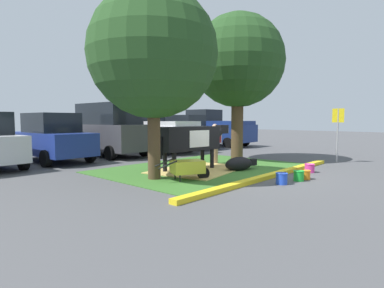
{
  "coord_description": "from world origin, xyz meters",
  "views": [
    {
      "loc": [
        -8.6,
        -5.23,
        1.76
      ],
      "look_at": [
        -0.54,
        2.09,
        0.9
      ],
      "focal_mm": 29.24,
      "sensor_mm": 36.0,
      "label": 1
    }
  ],
  "objects_px": {
    "bucket_blue": "(282,178)",
    "sedan_blue": "(52,138)",
    "bucket_orange": "(305,174)",
    "hatchback_white": "(184,132)",
    "parking_sign": "(338,125)",
    "suv_dark_grey": "(109,130)",
    "pickup_truck_black": "(214,129)",
    "shade_tree_left": "(153,54)",
    "calf_lying": "(240,164)",
    "bucket_pink": "(310,168)",
    "bucket_green": "(299,176)",
    "pickup_truck_maroon": "(153,131)",
    "cow_holstein": "(192,139)",
    "person_handler": "(215,143)",
    "shade_tree_right": "(238,61)",
    "wheelbarrow": "(188,167)"
  },
  "relations": [
    {
      "from": "calf_lying",
      "to": "bucket_orange",
      "type": "bearing_deg",
      "value": -89.52
    },
    {
      "from": "bucket_pink",
      "to": "suv_dark_grey",
      "type": "xyz_separation_m",
      "value": [
        -1.79,
        9.09,
        1.12
      ]
    },
    {
      "from": "bucket_green",
      "to": "bucket_orange",
      "type": "height_order",
      "value": "bucket_green"
    },
    {
      "from": "bucket_blue",
      "to": "shade_tree_left",
      "type": "bearing_deg",
      "value": 121.27
    },
    {
      "from": "parking_sign",
      "to": "bucket_blue",
      "type": "height_order",
      "value": "parking_sign"
    },
    {
      "from": "calf_lying",
      "to": "parking_sign",
      "type": "bearing_deg",
      "value": -22.59
    },
    {
      "from": "cow_holstein",
      "to": "bucket_orange",
      "type": "relative_size",
      "value": 10.02
    },
    {
      "from": "pickup_truck_black",
      "to": "bucket_green",
      "type": "bearing_deg",
      "value": -130.43
    },
    {
      "from": "parking_sign",
      "to": "bucket_orange",
      "type": "bearing_deg",
      "value": -173.67
    },
    {
      "from": "shade_tree_left",
      "to": "sedan_blue",
      "type": "height_order",
      "value": "shade_tree_left"
    },
    {
      "from": "suv_dark_grey",
      "to": "pickup_truck_black",
      "type": "relative_size",
      "value": 0.85
    },
    {
      "from": "wheelbarrow",
      "to": "sedan_blue",
      "type": "bearing_deg",
      "value": 96.75
    },
    {
      "from": "bucket_blue",
      "to": "sedan_blue",
      "type": "relative_size",
      "value": 0.07
    },
    {
      "from": "wheelbarrow",
      "to": "parking_sign",
      "type": "bearing_deg",
      "value": -16.01
    },
    {
      "from": "bucket_green",
      "to": "suv_dark_grey",
      "type": "height_order",
      "value": "suv_dark_grey"
    },
    {
      "from": "shade_tree_right",
      "to": "bucket_blue",
      "type": "distance_m",
      "value": 6.36
    },
    {
      "from": "hatchback_white",
      "to": "pickup_truck_black",
      "type": "height_order",
      "value": "pickup_truck_black"
    },
    {
      "from": "shade_tree_right",
      "to": "suv_dark_grey",
      "type": "height_order",
      "value": "shade_tree_right"
    },
    {
      "from": "sedan_blue",
      "to": "hatchback_white",
      "type": "bearing_deg",
      "value": 0.59
    },
    {
      "from": "calf_lying",
      "to": "pickup_truck_black",
      "type": "distance_m",
      "value": 10.59
    },
    {
      "from": "shade_tree_right",
      "to": "cow_holstein",
      "type": "height_order",
      "value": "shade_tree_right"
    },
    {
      "from": "cow_holstein",
      "to": "bucket_blue",
      "type": "relative_size",
      "value": 9.51
    },
    {
      "from": "parking_sign",
      "to": "suv_dark_grey",
      "type": "xyz_separation_m",
      "value": [
        -4.85,
        8.98,
        -0.28
      ]
    },
    {
      "from": "shade_tree_right",
      "to": "bucket_orange",
      "type": "height_order",
      "value": "shade_tree_right"
    },
    {
      "from": "bucket_green",
      "to": "pickup_truck_maroon",
      "type": "distance_m",
      "value": 9.89
    },
    {
      "from": "wheelbarrow",
      "to": "hatchback_white",
      "type": "xyz_separation_m",
      "value": [
        7.24,
        7.11,
        0.6
      ]
    },
    {
      "from": "parking_sign",
      "to": "pickup_truck_maroon",
      "type": "distance_m",
      "value": 9.26
    },
    {
      "from": "bucket_blue",
      "to": "bucket_green",
      "type": "xyz_separation_m",
      "value": [
        0.75,
        -0.16,
        -0.01
      ]
    },
    {
      "from": "wheelbarrow",
      "to": "bucket_blue",
      "type": "bearing_deg",
      "value": -59.32
    },
    {
      "from": "hatchback_white",
      "to": "shade_tree_left",
      "type": "bearing_deg",
      "value": -141.22
    },
    {
      "from": "sedan_blue",
      "to": "shade_tree_right",
      "type": "bearing_deg",
      "value": -45.73
    },
    {
      "from": "shade_tree_left",
      "to": "pickup_truck_black",
      "type": "bearing_deg",
      "value": 30.21
    },
    {
      "from": "bucket_orange",
      "to": "bucket_pink",
      "type": "bearing_deg",
      "value": 16.32
    },
    {
      "from": "shade_tree_right",
      "to": "hatchback_white",
      "type": "height_order",
      "value": "shade_tree_right"
    },
    {
      "from": "bucket_blue",
      "to": "hatchback_white",
      "type": "bearing_deg",
      "value": 57.68
    },
    {
      "from": "bucket_green",
      "to": "hatchback_white",
      "type": "bearing_deg",
      "value": 61.47
    },
    {
      "from": "parking_sign",
      "to": "hatchback_white",
      "type": "height_order",
      "value": "parking_sign"
    },
    {
      "from": "shade_tree_left",
      "to": "bucket_orange",
      "type": "bearing_deg",
      "value": -47.48
    },
    {
      "from": "cow_holstein",
      "to": "bucket_orange",
      "type": "xyz_separation_m",
      "value": [
        1.06,
        -3.56,
        -0.96
      ]
    },
    {
      "from": "wheelbarrow",
      "to": "parking_sign",
      "type": "relative_size",
      "value": 0.71
    },
    {
      "from": "bucket_pink",
      "to": "bucket_green",
      "type": "bearing_deg",
      "value": -168.34
    },
    {
      "from": "cow_holstein",
      "to": "bucket_pink",
      "type": "distance_m",
      "value": 4.06
    },
    {
      "from": "bucket_orange",
      "to": "hatchback_white",
      "type": "distance_m",
      "value": 10.7
    },
    {
      "from": "shade_tree_right",
      "to": "hatchback_white",
      "type": "xyz_separation_m",
      "value": [
        2.63,
        5.66,
        -3.19
      ]
    },
    {
      "from": "suv_dark_grey",
      "to": "pickup_truck_black",
      "type": "bearing_deg",
      "value": 0.24
    },
    {
      "from": "parking_sign",
      "to": "pickup_truck_maroon",
      "type": "xyz_separation_m",
      "value": [
        -2.05,
        9.03,
        -0.43
      ]
    },
    {
      "from": "pickup_truck_black",
      "to": "cow_holstein",
      "type": "bearing_deg",
      "value": -145.83
    },
    {
      "from": "bucket_pink",
      "to": "parking_sign",
      "type": "bearing_deg",
      "value": 2.07
    },
    {
      "from": "suv_dark_grey",
      "to": "pickup_truck_maroon",
      "type": "height_order",
      "value": "suv_dark_grey"
    },
    {
      "from": "bucket_blue",
      "to": "person_handler",
      "type": "bearing_deg",
      "value": 64.2
    }
  ]
}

